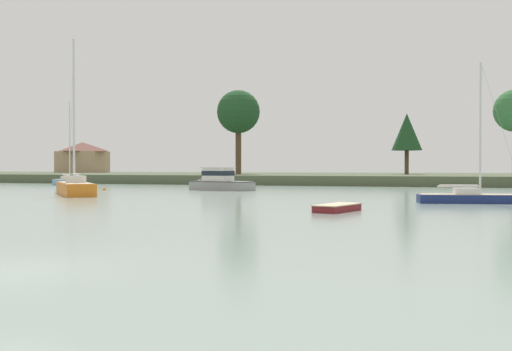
{
  "coord_description": "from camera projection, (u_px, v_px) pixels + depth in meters",
  "views": [
    {
      "loc": [
        9.41,
        -11.27,
        2.37
      ],
      "look_at": [
        -5.41,
        34.05,
        1.68
      ],
      "focal_mm": 42.24,
      "sensor_mm": 36.0,
      "label": 1
    }
  ],
  "objects": [
    {
      "name": "far_shore_bank",
      "position": [
        389.0,
        178.0,
        93.7
      ],
      "size": [
        220.3,
        45.16,
        1.24
      ],
      "primitive_type": "cube",
      "color": "#4C563D",
      "rests_on": "ground"
    },
    {
      "name": "mooring_buoy_white",
      "position": [
        84.0,
        188.0,
        64.31
      ],
      "size": [
        0.45,
        0.45,
        0.5
      ],
      "color": "white",
      "rests_on": "ground"
    },
    {
      "name": "mooring_buoy_orange",
      "position": [
        104.0,
        190.0,
        60.87
      ],
      "size": [
        0.35,
        0.35,
        0.4
      ],
      "color": "orange",
      "rests_on": "ground"
    },
    {
      "name": "sailboat_orange",
      "position": [
        75.0,
        191.0,
        50.98
      ],
      "size": [
        7.94,
        8.64,
        14.03
      ],
      "color": "orange",
      "rests_on": "ground"
    },
    {
      "name": "cruiser_grey",
      "position": [
        216.0,
        185.0,
        60.99
      ],
      "size": [
        7.79,
        3.87,
        4.57
      ],
      "color": "gray",
      "rests_on": "ground"
    },
    {
      "name": "shore_tree_far_left",
      "position": [
        407.0,
        132.0,
        90.21
      ],
      "size": [
        4.53,
        4.53,
        9.15
      ],
      "color": "brown",
      "rests_on": "far_shore_bank"
    },
    {
      "name": "ground_plane",
      "position": [
        17.0,
        271.0,
        13.67
      ],
      "size": [
        489.55,
        489.55,
        0.0
      ],
      "primitive_type": "plane",
      "color": "gray"
    },
    {
      "name": "sailboat_skyblue",
      "position": [
        68.0,
        184.0,
        75.5
      ],
      "size": [
        6.71,
        5.76,
        11.06
      ],
      "color": "#669ECC",
      "rests_on": "ground"
    },
    {
      "name": "sailboat_navy",
      "position": [
        471.0,
        200.0,
        39.16
      ],
      "size": [
        6.98,
        3.02,
        9.53
      ],
      "color": "navy",
      "rests_on": "ground"
    },
    {
      "name": "dinghy_maroon",
      "position": [
        337.0,
        209.0,
        31.93
      ],
      "size": [
        2.28,
        3.68,
        0.53
      ],
      "color": "maroon",
      "rests_on": "ground"
    },
    {
      "name": "cottage_behind_trees",
      "position": [
        83.0,
        157.0,
        118.22
      ],
      "size": [
        8.54,
        7.81,
        5.96
      ],
      "color": "tan",
      "rests_on": "far_shore_bank"
    },
    {
      "name": "shore_tree_right",
      "position": [
        238.0,
        112.0,
        95.0
      ],
      "size": [
        6.8,
        6.8,
        13.24
      ],
      "color": "brown",
      "rests_on": "far_shore_bank"
    }
  ]
}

